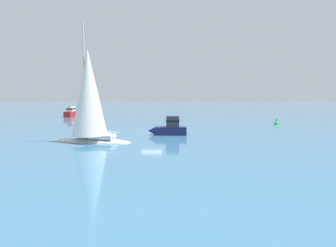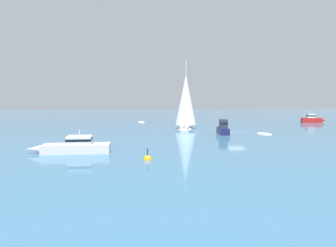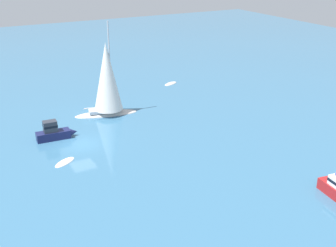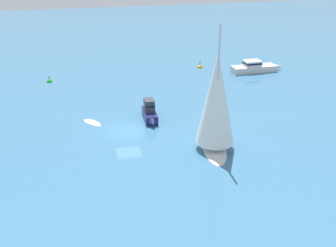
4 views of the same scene
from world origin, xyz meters
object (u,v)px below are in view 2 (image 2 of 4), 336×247
object	(u,v)px
powerboat	(313,119)
sailboat	(186,103)
motor_cruiser	(74,146)
tender_1	(141,122)
tender	(264,134)
channel_buoy	(148,160)
cabin_cruiser	(223,128)

from	to	relation	value
powerboat	sailboat	xyz separation A→B (m)	(-27.58, -9.77, 3.57)
motor_cruiser	tender_1	size ratio (longest dim) A/B	2.82
motor_cruiser	tender	distance (m)	27.39
motor_cruiser	tender_1	xyz separation A→B (m)	(5.84, 34.74, -0.63)
motor_cruiser	tender	world-z (taller)	motor_cruiser
channel_buoy	powerboat	bearing A→B (deg)	45.95
tender	motor_cruiser	bearing A→B (deg)	-94.54
tender	channel_buoy	distance (m)	23.98
cabin_cruiser	sailboat	distance (m)	9.66
cabin_cruiser	sailboat	bearing A→B (deg)	32.47
cabin_cruiser	motor_cruiser	distance (m)	22.72
motor_cruiser	tender_1	bearing A→B (deg)	-101.90
tender_1	motor_cruiser	bearing A→B (deg)	145.79
cabin_cruiser	tender	xyz separation A→B (m)	(5.97, -0.61, -0.79)
tender	tender_1	world-z (taller)	tender_1
tender	sailboat	world-z (taller)	sailboat
cabin_cruiser	motor_cruiser	world-z (taller)	motor_cruiser
cabin_cruiser	channel_buoy	bearing A→B (deg)	151.30
tender	channel_buoy	bearing A→B (deg)	-78.45
tender	channel_buoy	world-z (taller)	channel_buoy
motor_cruiser	tender	bearing A→B (deg)	-153.27
tender	tender_1	distance (m)	28.04
cabin_cruiser	tender_1	size ratio (longest dim) A/B	1.59
motor_cruiser	sailboat	world-z (taller)	sailboat
motor_cruiser	channel_buoy	xyz separation A→B (m)	(7.02, -3.70, -0.62)
motor_cruiser	powerboat	distance (m)	51.82
motor_cruiser	channel_buoy	bearing A→B (deg)	149.86
powerboat	sailboat	world-z (taller)	sailboat
powerboat	tender_1	xyz separation A→B (m)	(-35.27, 3.19, -0.70)
cabin_cruiser	channel_buoy	distance (m)	20.75
sailboat	powerboat	bearing A→B (deg)	-58.53
tender	sailboat	size ratio (longest dim) A/B	0.23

